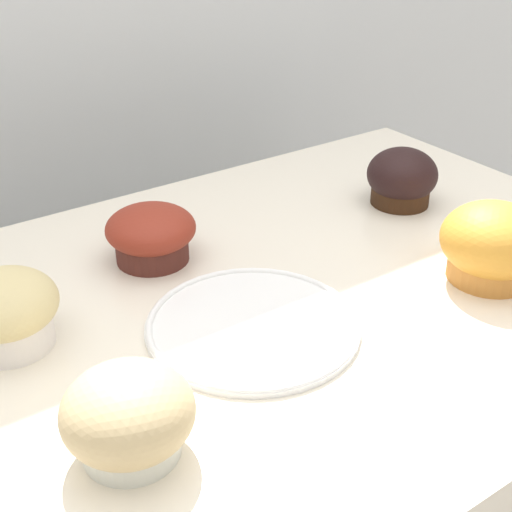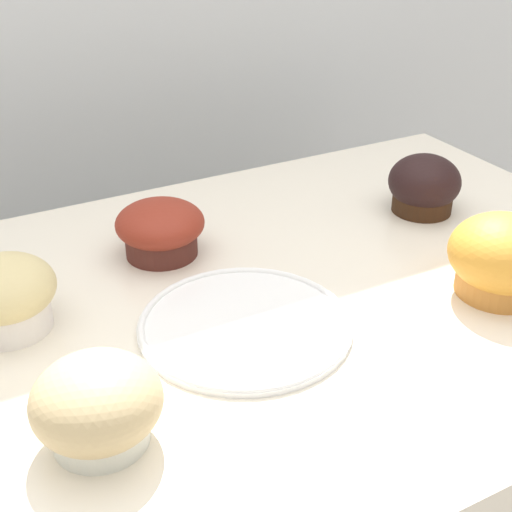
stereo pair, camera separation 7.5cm
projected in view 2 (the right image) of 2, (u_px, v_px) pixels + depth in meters
wall_back at (92, 159)px, 1.25m from camera, size 3.20×0.10×1.80m
muffin_front_center at (160, 229)px, 0.83m from camera, size 0.10×0.10×0.07m
muffin_back_left at (97, 406)px, 0.56m from camera, size 0.10×0.10×0.08m
muffin_back_right at (424, 186)px, 0.93m from camera, size 0.09×0.09×0.08m
muffin_front_left at (5, 295)px, 0.69m from camera, size 0.10×0.10×0.08m
muffin_front_right at (503, 258)px, 0.75m from camera, size 0.12×0.12×0.09m
serving_plate at (245, 324)px, 0.71m from camera, size 0.21×0.21×0.01m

